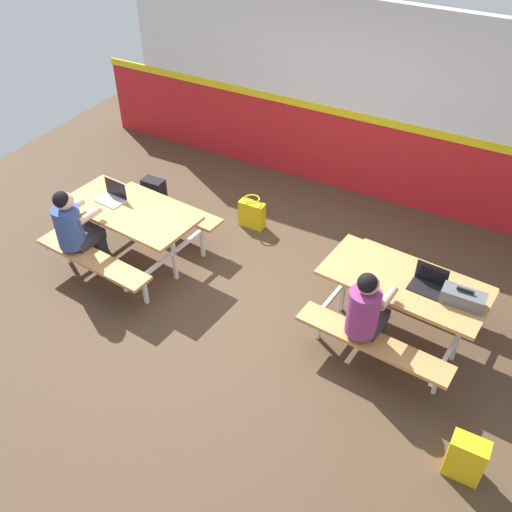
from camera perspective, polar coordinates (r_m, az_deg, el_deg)
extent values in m
cube|color=#4C3826|center=(6.58, -0.21, -4.03)|extent=(10.00, 10.00, 0.02)
cube|color=red|center=(8.25, 8.92, 10.06)|extent=(8.00, 0.12, 1.10)
cube|color=yellow|center=(7.93, 9.17, 13.66)|extent=(8.00, 0.03, 0.10)
cube|color=silver|center=(7.70, 9.95, 18.87)|extent=(6.72, 0.12, 1.40)
cube|color=tan|center=(6.80, -12.42, 4.41)|extent=(1.69, 0.90, 0.04)
cube|color=tan|center=(6.65, -15.85, -0.28)|extent=(1.56, 0.43, 0.04)
cube|color=tan|center=(7.32, -8.68, 4.92)|extent=(1.56, 0.43, 0.04)
cube|color=white|center=(7.42, -15.51, 3.55)|extent=(0.04, 0.04, 0.70)
cube|color=white|center=(7.39, -15.57, 3.80)|extent=(0.19, 1.55, 0.04)
cube|color=white|center=(7.26, -18.19, 0.65)|extent=(0.04, 0.04, 0.41)
cube|color=white|center=(7.76, -12.64, 4.51)|extent=(0.04, 0.04, 0.41)
cube|color=white|center=(6.65, -8.11, 0.10)|extent=(0.04, 0.04, 0.70)
cube|color=white|center=(6.62, -8.14, 0.37)|extent=(0.19, 1.55, 0.04)
cube|color=white|center=(6.47, -10.92, -3.24)|extent=(0.04, 0.04, 0.41)
cube|color=white|center=(7.03, -5.32, 1.33)|extent=(0.04, 0.04, 0.41)
cube|color=tan|center=(5.85, 14.46, -2.53)|extent=(1.69, 0.90, 0.04)
cube|color=tan|center=(5.60, 11.46, -8.35)|extent=(1.56, 0.43, 0.04)
cube|color=tan|center=(6.51, 16.21, -1.35)|extent=(1.56, 0.43, 0.04)
cube|color=white|center=(6.25, 8.65, -2.96)|extent=(0.04, 0.04, 0.70)
cube|color=white|center=(6.22, 8.68, -2.68)|extent=(0.19, 1.55, 0.04)
cube|color=white|center=(6.01, 6.27, -6.68)|extent=(0.04, 0.04, 0.41)
cube|color=white|center=(6.70, 10.53, -1.46)|extent=(0.04, 0.04, 0.41)
cube|color=white|center=(6.00, 19.42, -7.37)|extent=(0.04, 0.04, 0.70)
cube|color=white|center=(5.98, 19.50, -7.10)|extent=(0.19, 1.55, 0.04)
cube|color=white|center=(5.76, 17.47, -11.49)|extent=(0.04, 0.04, 0.41)
cube|color=white|center=(6.47, 20.59, -5.48)|extent=(0.04, 0.04, 0.41)
cylinder|color=#2D2D38|center=(7.17, -15.75, 0.87)|extent=(0.11, 0.11, 0.45)
cylinder|color=#2D2D38|center=(7.05, -14.76, 0.37)|extent=(0.11, 0.11, 0.45)
cube|color=#2D2D38|center=(6.87, -16.56, 1.83)|extent=(0.34, 0.41, 0.12)
cylinder|color=#334C8C|center=(6.65, -17.99, 2.73)|extent=(0.30, 0.30, 0.48)
cylinder|color=beige|center=(6.79, -17.68, 4.61)|extent=(0.11, 0.31, 0.08)
cylinder|color=beige|center=(6.60, -16.09, 3.88)|extent=(0.11, 0.31, 0.08)
sphere|color=beige|center=(6.48, -18.43, 5.17)|extent=(0.20, 0.20, 0.20)
sphere|color=black|center=(6.45, -18.69, 5.30)|extent=(0.18, 0.18, 0.18)
cylinder|color=#2D2D38|center=(6.01, 10.53, -6.90)|extent=(0.11, 0.11, 0.45)
cylinder|color=#2D2D38|center=(5.98, 12.08, -7.57)|extent=(0.11, 0.11, 0.45)
cube|color=#2D2D38|center=(5.69, 11.00, -6.18)|extent=(0.34, 0.41, 0.12)
cylinder|color=#8C3372|center=(5.41, 10.52, -5.46)|extent=(0.30, 0.30, 0.48)
cylinder|color=tan|center=(5.52, 10.25, -2.98)|extent=(0.11, 0.31, 0.08)
cylinder|color=tan|center=(5.45, 12.88, -4.06)|extent=(0.11, 0.31, 0.08)
sphere|color=tan|center=(5.20, 11.04, -2.74)|extent=(0.20, 0.20, 0.20)
sphere|color=black|center=(5.16, 10.94, -2.63)|extent=(0.18, 0.18, 0.18)
cube|color=silver|center=(6.97, -14.16, 5.32)|extent=(0.34, 0.25, 0.01)
cube|color=black|center=(6.97, -13.69, 6.50)|extent=(0.32, 0.04, 0.21)
cube|color=black|center=(5.79, 16.41, -3.10)|extent=(0.34, 0.25, 0.01)
cube|color=black|center=(5.80, 16.99, -1.69)|extent=(0.32, 0.04, 0.21)
cube|color=#595B60|center=(5.70, 19.79, -3.92)|extent=(0.40, 0.18, 0.14)
cube|color=black|center=(5.64, 20.00, -3.21)|extent=(0.16, 0.02, 0.02)
cube|color=yellow|center=(5.29, 20.02, -18.26)|extent=(0.30, 0.18, 0.44)
cube|color=yellow|center=(5.41, 20.13, -17.75)|extent=(0.21, 0.04, 0.19)
cube|color=yellow|center=(7.52, -0.41, 4.13)|extent=(0.34, 0.14, 0.36)
torus|color=yellow|center=(7.39, -0.42, 5.65)|extent=(0.21, 0.21, 0.02)
cube|color=black|center=(7.98, -9.99, 6.06)|extent=(0.30, 0.18, 0.44)
cube|color=black|center=(8.08, -9.47, 6.05)|extent=(0.21, 0.04, 0.19)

